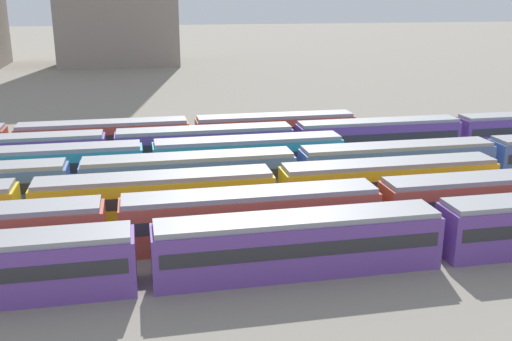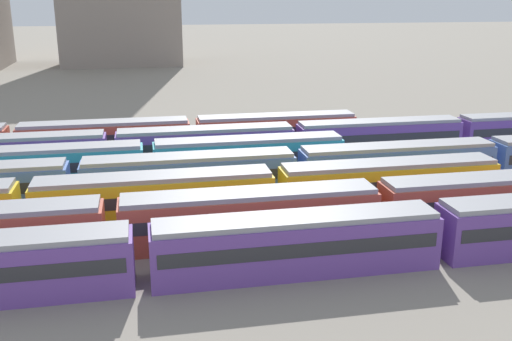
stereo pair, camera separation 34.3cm
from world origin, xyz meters
TOP-DOWN VIEW (x-y plane):
  - train_track_0 at (24.21, 0.00)m, footprint 74.70×3.06m
  - train_track_1 at (22.27, 5.20)m, footprint 74.70×3.06m
  - train_track_2 at (15.89, 10.40)m, footprint 74.70×3.06m
  - train_track_3 at (28.41, 15.60)m, footprint 93.60×3.06m
  - train_track_4 at (15.61, 20.80)m, footprint 55.80×3.06m
  - train_track_5 at (30.97, 26.00)m, footprint 93.60×3.06m
  - train_track_6 at (20.71, 31.20)m, footprint 55.80×3.06m

SIDE VIEW (x-z plane):
  - train_track_4 at x=15.61m, z-range 0.03..3.78m
  - train_track_6 at x=20.71m, z-range 0.03..3.78m
  - train_track_0 at x=24.21m, z-range 0.03..3.78m
  - train_track_1 at x=22.27m, z-range 0.03..3.78m
  - train_track_2 at x=15.89m, z-range 0.03..3.78m
  - train_track_3 at x=28.41m, z-range 0.03..3.78m
  - train_track_5 at x=30.97m, z-range 0.03..3.78m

